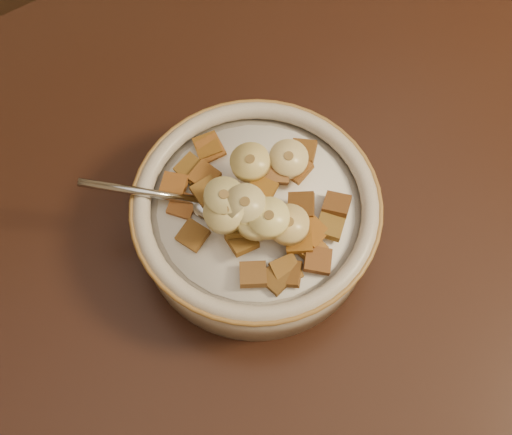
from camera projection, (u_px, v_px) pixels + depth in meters
floor at (404, 388)px, 1.35m from camera, size 4.00×4.50×0.10m
cereal_bowl at (256, 221)px, 0.59m from camera, size 0.19×0.19×0.05m
milk at (256, 209)px, 0.57m from camera, size 0.16×0.16×0.00m
spoon at (218, 203)px, 0.56m from camera, size 0.06×0.06×0.01m
cereal_square_0 at (174, 186)px, 0.57m from camera, size 0.03×0.03×0.01m
cereal_square_1 at (208, 146)px, 0.58m from camera, size 0.03×0.03×0.01m
cereal_square_2 at (207, 192)px, 0.56m from camera, size 0.02×0.02×0.01m
cereal_square_3 at (242, 241)px, 0.54m from camera, size 0.02×0.02×0.01m
cereal_square_4 at (284, 225)px, 0.54m from camera, size 0.02×0.02×0.01m
cereal_square_5 at (299, 240)px, 0.54m from camera, size 0.03×0.03×0.01m
cereal_square_6 at (204, 176)px, 0.57m from camera, size 0.03×0.03×0.01m
cereal_square_7 at (261, 190)px, 0.55m from camera, size 0.03×0.03×0.01m
cereal_square_8 at (330, 226)px, 0.55m from camera, size 0.03×0.03×0.01m
cereal_square_9 at (275, 172)px, 0.56m from camera, size 0.03×0.03×0.01m
cereal_square_10 at (276, 278)px, 0.53m from camera, size 0.02×0.02×0.01m
cereal_square_11 at (301, 205)px, 0.55m from camera, size 0.03×0.03×0.01m
cereal_square_12 at (318, 260)px, 0.54m from camera, size 0.03×0.03×0.01m
cereal_square_13 at (288, 274)px, 0.54m from camera, size 0.03×0.03×0.01m
cereal_square_14 at (303, 151)px, 0.58m from camera, size 0.03×0.03×0.01m
cereal_square_15 at (286, 270)px, 0.54m from camera, size 0.02×0.02×0.01m
cereal_square_16 at (182, 205)px, 0.56m from camera, size 0.03×0.03×0.01m
cereal_square_17 at (238, 225)px, 0.54m from camera, size 0.03×0.03×0.01m
cereal_square_18 at (291, 156)px, 0.57m from camera, size 0.02×0.02×0.01m
cereal_square_19 at (310, 248)px, 0.54m from camera, size 0.02×0.02×0.01m
cereal_square_20 at (222, 211)px, 0.55m from camera, size 0.03×0.03×0.01m
cereal_square_21 at (193, 235)px, 0.55m from camera, size 0.03×0.03×0.01m
cereal_square_22 at (337, 204)px, 0.56m from camera, size 0.03×0.03×0.01m
cereal_square_23 at (312, 232)px, 0.54m from camera, size 0.02×0.02×0.01m
cereal_square_24 at (191, 169)px, 0.57m from camera, size 0.02×0.02×0.01m
cereal_square_25 at (210, 149)px, 0.58m from camera, size 0.02×0.02×0.01m
cereal_square_26 at (253, 274)px, 0.53m from camera, size 0.03×0.03×0.01m
cereal_square_27 at (296, 168)px, 0.57m from camera, size 0.02×0.02×0.01m
banana_slice_0 at (288, 159)px, 0.56m from camera, size 0.04×0.04×0.01m
banana_slice_1 at (250, 162)px, 0.55m from camera, size 0.04×0.04×0.01m
banana_slice_2 at (224, 197)px, 0.53m from camera, size 0.04×0.04×0.01m
banana_slice_3 at (247, 208)px, 0.53m from camera, size 0.04×0.04×0.01m
banana_slice_4 at (289, 225)px, 0.53m from camera, size 0.04×0.04×0.01m
banana_slice_5 at (269, 218)px, 0.53m from camera, size 0.04×0.04×0.01m
banana_slice_6 at (256, 220)px, 0.53m from camera, size 0.04×0.04×0.01m
banana_slice_7 at (245, 205)px, 0.53m from camera, size 0.04×0.04×0.01m
banana_slice_8 at (224, 213)px, 0.53m from camera, size 0.03×0.03×0.01m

